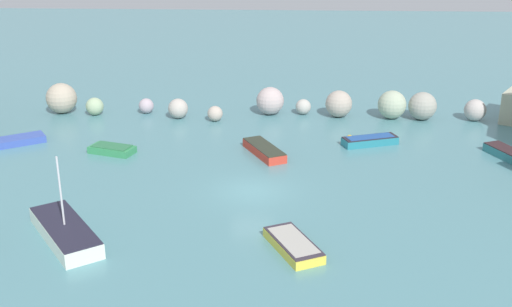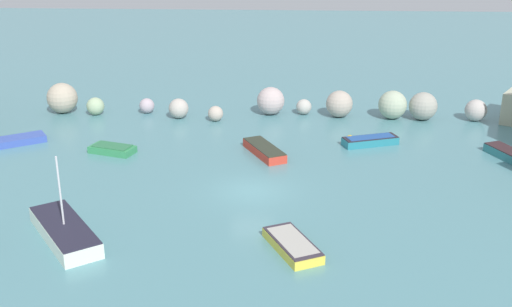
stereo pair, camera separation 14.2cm
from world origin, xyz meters
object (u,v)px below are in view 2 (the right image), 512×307
(moored_boat_3, at_px, (507,153))
(moored_boat_6, at_px, (264,150))
(moored_boat_1, at_px, (112,149))
(moored_boat_4, at_px, (370,141))
(moored_boat_7, at_px, (65,231))
(channel_buoy, at_px, (350,139))
(moored_boat_5, at_px, (292,245))
(moored_boat_0, at_px, (17,140))

(moored_boat_3, bearing_deg, moored_boat_6, -111.41)
(moored_boat_1, xyz_separation_m, moored_boat_3, (26.74, 0.61, 0.04))
(moored_boat_1, xyz_separation_m, moored_boat_6, (10.43, 0.24, 0.05))
(moored_boat_3, relative_size, moored_boat_4, 0.84)
(moored_boat_6, relative_size, moored_boat_7, 0.75)
(channel_buoy, xyz_separation_m, moored_boat_1, (-16.48, -3.15, -0.00))
(moored_boat_3, bearing_deg, channel_buoy, -126.60)
(moored_boat_1, xyz_separation_m, moored_boat_4, (17.87, 2.63, 0.06))
(moored_boat_4, relative_size, moored_boat_7, 0.70)
(moored_boat_7, bearing_deg, moored_boat_1, -31.70)
(channel_buoy, distance_m, moored_boat_5, 16.57)
(moored_boat_0, bearing_deg, channel_buoy, -30.15)
(channel_buoy, height_order, moored_boat_5, moored_boat_5)
(moored_boat_3, bearing_deg, moored_boat_5, -69.46)
(moored_boat_0, bearing_deg, moored_boat_5, -70.31)
(moored_boat_5, distance_m, moored_boat_6, 13.29)
(moored_boat_0, bearing_deg, moored_boat_1, -45.53)
(moored_boat_0, height_order, moored_boat_7, moored_boat_7)
(moored_boat_0, height_order, moored_boat_5, moored_boat_5)
(moored_boat_5, bearing_deg, moored_boat_1, -162.15)
(moored_boat_6, bearing_deg, moored_boat_7, -63.82)
(moored_boat_0, height_order, moored_boat_4, moored_boat_4)
(channel_buoy, distance_m, moored_boat_7, 21.94)
(moored_boat_3, height_order, moored_boat_5, moored_boat_3)
(moored_boat_5, bearing_deg, moored_boat_7, -118.37)
(moored_boat_1, distance_m, moored_boat_6, 10.44)
(moored_boat_0, xyz_separation_m, moored_boat_1, (7.32, -1.47, 0.02))
(moored_boat_5, height_order, moored_boat_6, moored_boat_6)
(moored_boat_1, height_order, moored_boat_7, moored_boat_7)
(moored_boat_1, distance_m, moored_boat_3, 26.75)
(channel_buoy, distance_m, moored_boat_0, 23.85)
(channel_buoy, relative_size, moored_boat_4, 0.13)
(moored_boat_3, xyz_separation_m, moored_boat_6, (-16.31, -0.37, 0.01))
(moored_boat_7, bearing_deg, channel_buoy, -81.18)
(channel_buoy, bearing_deg, moored_boat_7, -134.79)
(channel_buoy, bearing_deg, moored_boat_0, -175.97)
(moored_boat_0, distance_m, moored_boat_6, 17.79)
(channel_buoy, relative_size, moored_boat_0, 0.13)
(moored_boat_3, height_order, moored_boat_6, moored_boat_6)
(channel_buoy, relative_size, moored_boat_1, 0.16)
(moored_boat_0, height_order, moored_boat_6, moored_boat_6)
(moored_boat_4, height_order, moored_boat_5, moored_boat_4)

